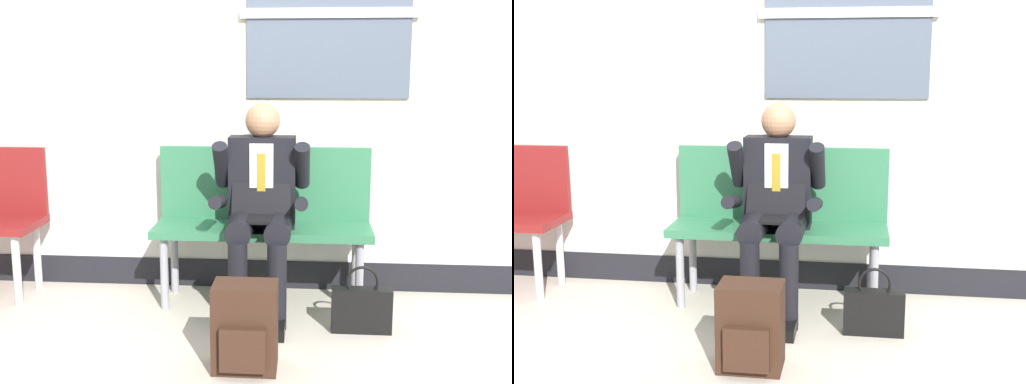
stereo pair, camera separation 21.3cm
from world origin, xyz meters
The scene contains 6 objects.
ground_plane centered at (0.00, 0.00, 0.00)m, with size 18.00×18.00×0.00m, color #B2A899.
station_wall centered at (0.00, 0.60, 1.58)m, with size 6.42×0.17×3.18m.
bench_with_person centered at (0.05, 0.33, 0.57)m, with size 1.33×0.42×0.97m.
person_seated centered at (0.05, 0.12, 0.67)m, with size 0.57×0.70×1.25m.
backpack centered at (0.03, -0.65, 0.21)m, with size 0.31×0.26×0.43m.
handbag centered at (0.63, -0.15, 0.14)m, with size 0.33×0.10×0.38m.
Camera 2 is at (0.52, -3.51, 1.45)m, focal length 44.59 mm.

